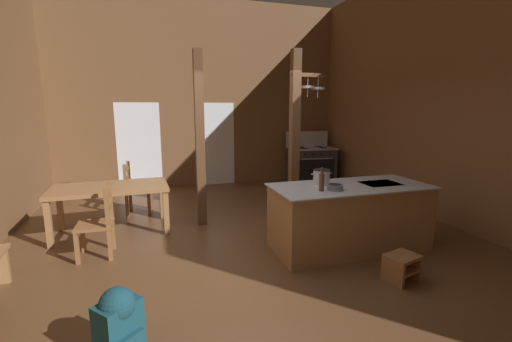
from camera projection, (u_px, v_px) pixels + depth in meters
ground_plane at (254, 256)px, 4.59m from camera, size 7.65×9.42×0.10m
wall_back at (202, 95)px, 8.28m from camera, size 7.65×0.14×4.48m
wall_right at (472, 87)px, 5.18m from camera, size 0.14×9.42×4.48m
glazed_door_back_left at (139, 147)px, 7.99m from camera, size 1.00×0.01×2.05m
glazed_panel_back_right at (218, 144)px, 8.53m from camera, size 0.84×0.01×2.05m
kitchen_island at (349, 217)px, 4.68m from camera, size 2.16×0.97×0.89m
stove_range at (311, 165)px, 8.71m from camera, size 1.21×0.92×1.32m
support_post_with_pot_rack at (296, 134)px, 5.46m from camera, size 0.57×0.23×2.83m
support_post_center at (200, 140)px, 5.45m from camera, size 0.14×0.14×2.83m
step_stool at (402, 265)px, 3.82m from camera, size 0.42×0.36×0.30m
dining_table at (111, 192)px, 5.23m from camera, size 1.74×0.97×0.74m
ladderback_chair_near_window at (99, 223)px, 4.41m from camera, size 0.44×0.44×0.95m
ladderback_chair_by_post at (136, 189)px, 6.24m from camera, size 0.48×0.48×0.95m
backpack at (119, 322)px, 2.59m from camera, size 0.39×0.39×0.60m
stockpot_on_counter at (321, 177)px, 4.67m from camera, size 0.30×0.23×0.20m
mixing_bowl_on_counter at (335, 187)px, 4.34m from camera, size 0.20×0.20×0.07m
bottle_tall_on_counter at (322, 182)px, 4.27m from camera, size 0.07×0.07×0.31m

